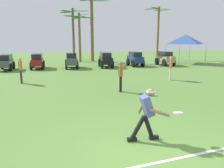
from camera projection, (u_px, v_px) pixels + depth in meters
The scene contains 18 objects.
ground_plane at pixel (148, 157), 5.08m from camera, with size 80.00×80.00×0.00m, color #5B883A.
field_line_paint at pixel (153, 164), 4.81m from camera, with size 24.96×0.09×0.01m, color white.
frisbee_thrower at pixel (147, 112), 5.78m from camera, with size 1.08×0.48×1.43m.
frisbee_in_flight at pixel (178, 113), 5.74m from camera, with size 0.25×0.25×0.06m.
teammate_near_sideline at pixel (121, 74), 11.10m from camera, with size 0.32×0.48×1.56m.
teammate_midfield at pixel (20, 68), 13.21m from camera, with size 0.23×0.50×1.56m.
teammate_deep at pixel (171, 66), 14.28m from camera, with size 0.35×0.46×1.56m.
parked_car_slot_b at pixel (6, 62), 18.81m from camera, with size 1.25×2.44×1.34m.
parked_car_slot_c at pixel (37, 61), 19.75m from camera, with size 1.20×2.42×1.34m.
parked_car_slot_d at pixel (71, 60), 20.07m from camera, with size 1.18×2.36×1.40m.
parked_car_slot_e at pixel (106, 59), 20.68m from camera, with size 1.20×2.37×1.40m.
parked_car_slot_f at pixel (135, 58), 21.62m from camera, with size 1.20×2.37×1.40m.
parked_car_slot_g at pixel (165, 58), 22.12m from camera, with size 1.27×2.40×1.40m.
palm_tree_far_left at pixel (73, 29), 27.01m from camera, with size 3.59×2.92×6.31m.
palm_tree_left_of_centre at pixel (79, 31), 24.73m from camera, with size 3.63×3.28×5.50m.
palm_tree_right_of_centre at pixel (92, 25), 25.32m from camera, with size 3.31×2.90×7.39m.
palm_tree_far_right at pixel (158, 27), 28.19m from camera, with size 3.24×3.71×6.65m.
event_tent at pixel (186, 39), 23.63m from camera, with size 3.21×3.21×3.08m.
Camera 1 is at (-1.82, -4.33, 2.71)m, focal length 35.00 mm.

